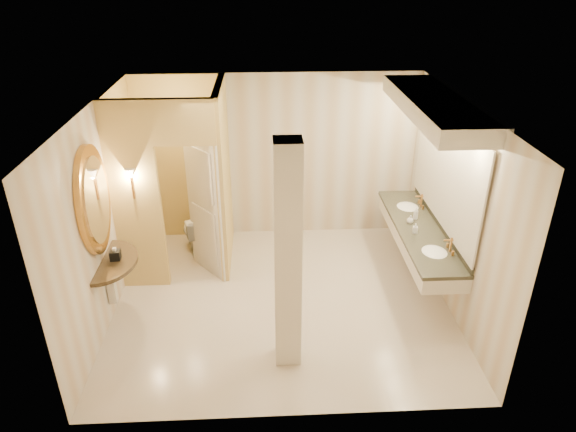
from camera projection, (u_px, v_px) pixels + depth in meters
name	position (u px, v px, depth m)	size (l,w,h in m)	color
floor	(282.00, 300.00, 7.10)	(4.50, 4.50, 0.00)	beige
ceiling	(281.00, 108.00, 5.87)	(4.50, 4.50, 0.00)	white
wall_back	(276.00, 157.00, 8.26)	(4.50, 0.02, 2.70)	beige
wall_front	(290.00, 311.00, 4.71)	(4.50, 0.02, 2.70)	beige
wall_left	(101.00, 217.00, 6.38)	(0.02, 4.00, 2.70)	beige
wall_right	(456.00, 209.00, 6.59)	(0.02, 4.00, 2.70)	beige
toilet_closet	(199.00, 182.00, 7.27)	(1.50, 1.55, 2.70)	#E9D77A
wall_sconce	(131.00, 175.00, 6.61)	(0.14, 0.14, 0.42)	#B57A3A
vanity	(429.00, 177.00, 6.81)	(0.75, 2.64, 2.09)	silver
console_shelf	(98.00, 227.00, 6.16)	(1.03, 1.03, 1.97)	black
pillar	(288.00, 260.00, 5.48)	(0.29, 0.29, 2.70)	silver
tissue_box	(115.00, 255.00, 6.37)	(0.12, 0.12, 0.12)	black
toilet	(195.00, 232.00, 8.12)	(0.39, 0.68, 0.70)	white
soap_bottle_a	(415.00, 228.00, 6.98)	(0.06, 0.06, 0.14)	beige
soap_bottle_b	(410.00, 219.00, 7.23)	(0.09, 0.09, 0.12)	silver
soap_bottle_c	(416.00, 213.00, 7.33)	(0.07, 0.07, 0.18)	#C6B28C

